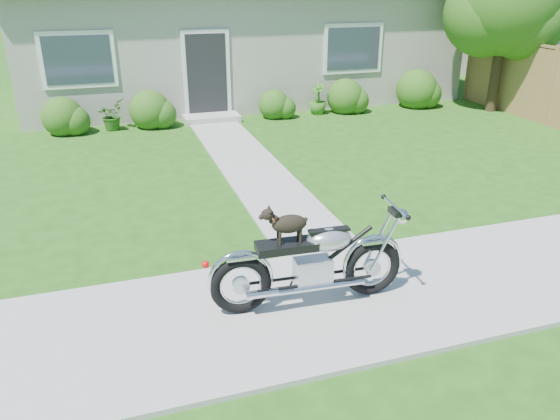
% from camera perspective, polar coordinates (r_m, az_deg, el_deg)
% --- Properties ---
extents(ground, '(80.00, 80.00, 0.00)m').
position_cam_1_polar(ground, '(7.16, 19.21, -6.46)').
color(ground, '#235114').
rests_on(ground, ground).
extents(sidewalk, '(24.00, 2.20, 0.04)m').
position_cam_1_polar(sidewalk, '(7.15, 19.23, -6.32)').
color(sidewalk, '#9E9B93').
rests_on(sidewalk, ground).
extents(walkway, '(1.20, 8.00, 0.03)m').
position_cam_1_polar(walkway, '(10.71, -3.35, 4.85)').
color(walkway, '#9E9B93').
rests_on(walkway, ground).
extents(house, '(12.60, 7.03, 4.50)m').
position_cam_1_polar(house, '(17.36, -4.71, 19.11)').
color(house, '#B3ADA2').
rests_on(house, ground).
extents(fence, '(0.12, 6.62, 1.90)m').
position_cam_1_polar(fence, '(15.00, 26.55, 11.47)').
color(fence, '#9C6945').
rests_on(fence, ground).
extents(tree_near, '(2.77, 2.73, 4.19)m').
position_cam_1_polar(tree_near, '(15.90, 23.09, 19.00)').
color(tree_near, '#3D2B1C').
rests_on(tree_near, ground).
extents(shrub_row, '(10.31, 1.13, 1.13)m').
position_cam_1_polar(shrub_row, '(14.34, -0.04, 11.31)').
color(shrub_row, '#2D5717').
rests_on(shrub_row, ground).
extents(potted_plant_left, '(0.76, 0.81, 0.71)m').
position_cam_1_polar(potted_plant_left, '(13.74, -17.25, 9.46)').
color(potted_plant_left, '#255316').
rests_on(potted_plant_left, ground).
extents(potted_plant_right, '(0.62, 0.62, 0.81)m').
position_cam_1_polar(potted_plant_right, '(14.74, 3.98, 11.51)').
color(potted_plant_right, '#336C1D').
rests_on(potted_plant_right, ground).
extents(motorcycle_with_dog, '(2.22, 0.60, 1.18)m').
position_cam_1_polar(motorcycle_with_dog, '(5.93, 3.37, -5.37)').
color(motorcycle_with_dog, black).
rests_on(motorcycle_with_dog, sidewalk).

